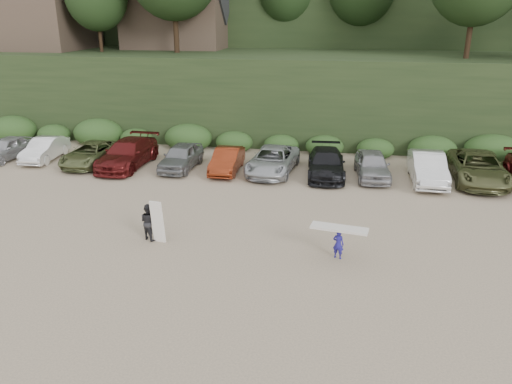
# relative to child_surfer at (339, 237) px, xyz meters

# --- Properties ---
(ground) EXTENTS (120.00, 120.00, 0.00)m
(ground) POSITION_rel_child_surfer_xyz_m (-2.16, 0.26, -0.88)
(ground) COLOR tan
(ground) RESTS_ON ground
(parked_cars) EXTENTS (33.85, 6.56, 1.64)m
(parked_cars) POSITION_rel_child_surfer_xyz_m (-3.73, 10.19, -0.13)
(parked_cars) COLOR #A5A5A9
(parked_cars) RESTS_ON ground
(child_surfer) EXTENTS (2.23, 0.93, 1.30)m
(child_surfer) POSITION_rel_child_surfer_xyz_m (0.00, 0.00, 0.00)
(child_surfer) COLOR navy
(child_surfer) RESTS_ON ground
(adult_surfer) EXTENTS (1.24, 0.88, 1.85)m
(adult_surfer) POSITION_rel_child_surfer_xyz_m (-7.75, 0.30, -0.09)
(adult_surfer) COLOR black
(adult_surfer) RESTS_ON ground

